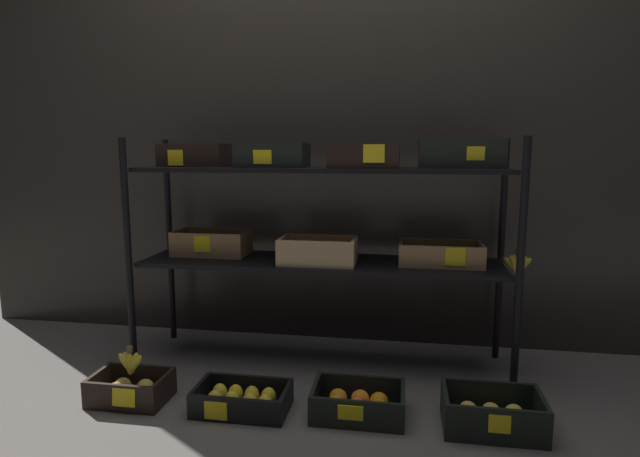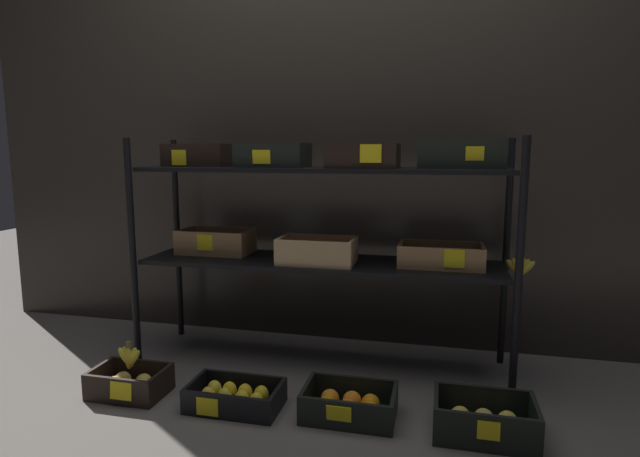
{
  "view_description": "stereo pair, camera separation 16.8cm",
  "coord_description": "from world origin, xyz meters",
  "px_view_note": "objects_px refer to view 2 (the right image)",
  "views": [
    {
      "loc": [
        0.38,
        -2.35,
        1.03
      ],
      "look_at": [
        0.0,
        0.0,
        0.67
      ],
      "focal_mm": 28.73,
      "sensor_mm": 36.0,
      "label": 1
    },
    {
      "loc": [
        0.55,
        -2.31,
        1.03
      ],
      "look_at": [
        0.0,
        0.0,
        0.67
      ],
      "focal_mm": 28.73,
      "sensor_mm": 36.0,
      "label": 2
    }
  ],
  "objects_px": {
    "display_rack": "(320,212)",
    "crate_ground_right_apple_gold": "(484,422)",
    "crate_ground_lemon": "(235,397)",
    "crate_ground_apple_gold": "(130,384)",
    "crate_ground_orange": "(349,405)",
    "banana_bunch_loose": "(130,357)"
  },
  "relations": [
    {
      "from": "display_rack",
      "to": "crate_ground_right_apple_gold",
      "type": "height_order",
      "value": "display_rack"
    },
    {
      "from": "crate_ground_lemon",
      "to": "crate_ground_apple_gold",
      "type": "bearing_deg",
      "value": 179.79
    },
    {
      "from": "crate_ground_right_apple_gold",
      "to": "display_rack",
      "type": "bearing_deg",
      "value": 146.18
    },
    {
      "from": "crate_ground_orange",
      "to": "crate_ground_right_apple_gold",
      "type": "relative_size",
      "value": 0.99
    },
    {
      "from": "crate_ground_lemon",
      "to": "crate_ground_right_apple_gold",
      "type": "distance_m",
      "value": 0.96
    },
    {
      "from": "crate_ground_right_apple_gold",
      "to": "banana_bunch_loose",
      "type": "relative_size",
      "value": 2.94
    },
    {
      "from": "crate_ground_orange",
      "to": "crate_ground_right_apple_gold",
      "type": "height_order",
      "value": "crate_ground_right_apple_gold"
    },
    {
      "from": "crate_ground_lemon",
      "to": "crate_ground_right_apple_gold",
      "type": "relative_size",
      "value": 1.03
    },
    {
      "from": "crate_ground_apple_gold",
      "to": "display_rack",
      "type": "bearing_deg",
      "value": 34.99
    },
    {
      "from": "crate_ground_apple_gold",
      "to": "banana_bunch_loose",
      "type": "xyz_separation_m",
      "value": [
        0.01,
        -0.0,
        0.12
      ]
    },
    {
      "from": "crate_ground_orange",
      "to": "banana_bunch_loose",
      "type": "height_order",
      "value": "banana_bunch_loose"
    },
    {
      "from": "crate_ground_right_apple_gold",
      "to": "crate_ground_orange",
      "type": "bearing_deg",
      "value": 177.66
    },
    {
      "from": "crate_ground_lemon",
      "to": "crate_ground_orange",
      "type": "relative_size",
      "value": 1.04
    },
    {
      "from": "crate_ground_lemon",
      "to": "crate_ground_orange",
      "type": "xyz_separation_m",
      "value": [
        0.46,
        0.04,
        0.0
      ]
    },
    {
      "from": "crate_ground_lemon",
      "to": "banana_bunch_loose",
      "type": "distance_m",
      "value": 0.49
    },
    {
      "from": "display_rack",
      "to": "crate_ground_apple_gold",
      "type": "height_order",
      "value": "display_rack"
    },
    {
      "from": "display_rack",
      "to": "banana_bunch_loose",
      "type": "distance_m",
      "value": 1.04
    },
    {
      "from": "crate_ground_right_apple_gold",
      "to": "crate_ground_apple_gold",
      "type": "bearing_deg",
      "value": -179.46
    },
    {
      "from": "display_rack",
      "to": "crate_ground_apple_gold",
      "type": "distance_m",
      "value": 1.12
    },
    {
      "from": "banana_bunch_loose",
      "to": "crate_ground_orange",
      "type": "bearing_deg",
      "value": 2.2
    },
    {
      "from": "display_rack",
      "to": "crate_ground_right_apple_gold",
      "type": "relative_size",
      "value": 5.08
    },
    {
      "from": "crate_ground_lemon",
      "to": "display_rack",
      "type": "bearing_deg",
      "value": 64.86
    }
  ]
}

